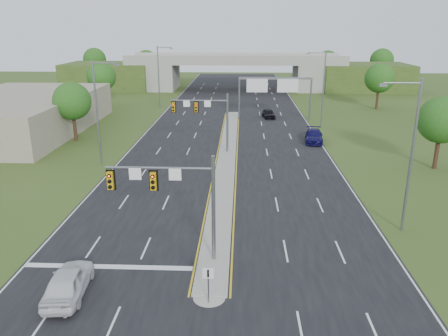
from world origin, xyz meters
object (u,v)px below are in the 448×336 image
Objects in this scene: signal_mast_far at (208,113)px; sign_gantry at (274,87)px; car_far_b at (314,136)px; car_far_c at (269,113)px; car_white at (68,282)px; signal_mast_near at (176,192)px; keep_right_sign at (208,279)px; overpass at (235,74)px.

signal_mast_far is 0.60× the size of sign_gantry.
car_far_c is (-4.97, 15.44, -0.07)m from car_far_b.
signal_mast_near is at bearing -149.38° from car_white.
keep_right_sign is 50.97m from car_far_c.
car_white is 1.17× the size of car_far_c.
car_far_b is at bearing -73.19° from sign_gantry.
overpass is at bearing 100.79° from sign_gantry.
signal_mast_near is at bearing -106.01° from car_far_b.
sign_gantry is at bearing 114.16° from car_far_b.
sign_gantry is 2.39× the size of car_white.
car_far_b is (13.26, 30.71, -3.93)m from signal_mast_near.
overpass is at bearing -100.10° from car_white.
overpass reaches higher than car_white.
signal_mast_near is 1.31× the size of car_far_b.
overpass is at bearing 109.91° from car_far_b.
sign_gantry is (8.95, 44.99, 0.51)m from signal_mast_near.
signal_mast_near is 5.94m from keep_right_sign.
overpass reaches higher than signal_mast_far.
signal_mast_far reaches higher than keep_right_sign.
keep_right_sign is (2.26, -4.45, -3.21)m from signal_mast_near.
keep_right_sign reaches higher than car_white.
signal_mast_near is 1.00× the size of signal_mast_far.
signal_mast_near is at bearing -101.25° from sign_gantry.
signal_mast_near is 1.45× the size of car_white.
keep_right_sign is 0.19× the size of sign_gantry.
keep_right_sign is at bearing -105.02° from car_far_c.
keep_right_sign is (2.26, -29.45, -3.21)m from signal_mast_far.
overpass is (-6.68, 35.08, -1.69)m from sign_gantry.
overpass is 34.57m from car_far_c.
keep_right_sign is 50.04m from sign_gantry.
car_far_c is at bearing 79.81° from signal_mast_near.
signal_mast_far is at bearing -114.11° from sign_gantry.
signal_mast_far is at bearing 90.00° from signal_mast_near.
car_far_b is 16.22m from car_far_c.
car_far_b is (11.00, 35.16, -0.72)m from keep_right_sign.
car_white is (-5.54, -28.94, -3.88)m from signal_mast_far.
signal_mast_near is at bearing -90.00° from signal_mast_far.
car_far_c is at bearing 119.54° from sign_gantry.
signal_mast_far reaches higher than car_far_b.
signal_mast_far is at bearing 94.39° from keep_right_sign.
signal_mast_near is 47.06m from car_far_c.
car_white is at bearing -106.49° from sign_gantry.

